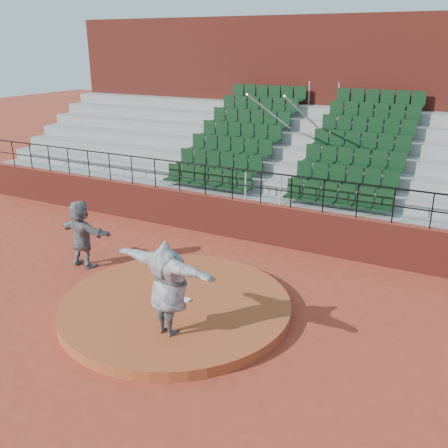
{
  "coord_description": "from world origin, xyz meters",
  "views": [
    {
      "loc": [
        5.9,
        -8.84,
        6.05
      ],
      "look_at": [
        0.0,
        2.5,
        1.4
      ],
      "focal_mm": 40.0,
      "sensor_mm": 36.0,
      "label": 1
    }
  ],
  "objects": [
    {
      "name": "pitcher",
      "position": [
        0.63,
        -1.21,
        1.3
      ],
      "size": [
        2.67,
        1.1,
        2.11
      ],
      "primitive_type": "imported",
      "rotation": [
        0.0,
        0.0,
        2.98
      ],
      "color": "black",
      "rests_on": "pitchers_mound"
    },
    {
      "name": "ground",
      "position": [
        0.0,
        0.0,
        0.0
      ],
      "size": [
        90.0,
        90.0,
        0.0
      ],
      "primitive_type": "plane",
      "color": "#9B3723",
      "rests_on": "ground"
    },
    {
      "name": "press_box_facade",
      "position": [
        0.0,
        12.6,
        3.55
      ],
      "size": [
        24.0,
        3.0,
        7.1
      ],
      "primitive_type": "cube",
      "color": "maroon",
      "rests_on": "ground"
    },
    {
      "name": "pitching_rubber",
      "position": [
        0.0,
        0.15,
        0.27
      ],
      "size": [
        0.6,
        0.15,
        0.03
      ],
      "primitive_type": "cube",
      "color": "white",
      "rests_on": "pitchers_mound"
    },
    {
      "name": "pitchers_mound",
      "position": [
        0.0,
        0.0,
        0.12
      ],
      "size": [
        5.5,
        5.5,
        0.25
      ],
      "primitive_type": "cylinder",
      "color": "#A44924",
      "rests_on": "ground"
    },
    {
      "name": "boundary_wall",
      "position": [
        0.0,
        5.0,
        0.65
      ],
      "size": [
        24.0,
        0.3,
        1.3
      ],
      "primitive_type": "cube",
      "color": "maroon",
      "rests_on": "ground"
    },
    {
      "name": "wall_railing",
      "position": [
        0.0,
        5.0,
        2.03
      ],
      "size": [
        24.04,
        0.05,
        1.03
      ],
      "color": "black",
      "rests_on": "boundary_wall"
    },
    {
      "name": "fielder",
      "position": [
        -3.74,
        0.95,
        0.98
      ],
      "size": [
        1.84,
        0.67,
        1.96
      ],
      "primitive_type": "imported",
      "rotation": [
        0.0,
        0.0,
        3.09
      ],
      "color": "black",
      "rests_on": "ground"
    },
    {
      "name": "seating_deck",
      "position": [
        0.0,
        8.65,
        1.44
      ],
      "size": [
        24.0,
        5.97,
        4.63
      ],
      "color": "gray",
      "rests_on": "ground"
    }
  ]
}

